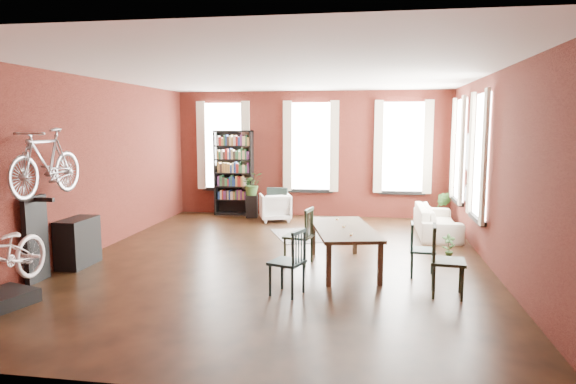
% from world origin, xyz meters
% --- Properties ---
extents(room, '(9.00, 9.04, 3.22)m').
position_xyz_m(room, '(0.25, 0.62, 2.14)').
color(room, black).
rests_on(room, ground).
extents(dining_table, '(1.35, 2.16, 0.68)m').
position_xyz_m(dining_table, '(1.11, -0.35, 0.34)').
color(dining_table, '#4F412F').
rests_on(dining_table, ground).
extents(dining_chair_a, '(0.54, 0.54, 0.92)m').
position_xyz_m(dining_chair_a, '(0.40, -1.78, 0.46)').
color(dining_chair_a, '#183435').
rests_on(dining_chair_a, ground).
extents(dining_chair_b, '(0.52, 0.52, 0.95)m').
position_xyz_m(dining_chair_b, '(0.34, -0.17, 0.48)').
color(dining_chair_b, black).
rests_on(dining_chair_b, ground).
extents(dining_chair_c, '(0.49, 0.49, 0.98)m').
position_xyz_m(dining_chair_c, '(2.60, -1.50, 0.49)').
color(dining_chair_c, black).
rests_on(dining_chair_c, ground).
extents(dining_chair_d, '(0.41, 0.41, 0.84)m').
position_xyz_m(dining_chair_d, '(2.34, -0.61, 0.42)').
color(dining_chair_d, '#1A3936').
rests_on(dining_chair_d, ground).
extents(bookshelf, '(1.00, 0.32, 2.20)m').
position_xyz_m(bookshelf, '(-2.00, 4.30, 1.10)').
color(bookshelf, black).
rests_on(bookshelf, ground).
extents(white_armchair, '(0.89, 0.86, 0.74)m').
position_xyz_m(white_armchair, '(-0.78, 3.62, 0.37)').
color(white_armchair, white).
rests_on(white_armchair, ground).
extents(cream_sofa, '(0.61, 2.08, 0.81)m').
position_xyz_m(cream_sofa, '(2.95, 2.60, 0.41)').
color(cream_sofa, beige).
rests_on(cream_sofa, ground).
extents(striped_rug, '(1.43, 1.73, 0.01)m').
position_xyz_m(striped_rug, '(0.04, 1.99, 0.01)').
color(striped_rug, black).
rests_on(striped_rug, ground).
extents(bike_trainer, '(0.77, 0.77, 0.18)m').
position_xyz_m(bike_trainer, '(-3.18, -2.80, 0.09)').
color(bike_trainer, black).
rests_on(bike_trainer, ground).
extents(bike_wall_rack, '(0.16, 0.60, 1.30)m').
position_xyz_m(bike_wall_rack, '(-3.40, -1.80, 0.65)').
color(bike_wall_rack, black).
rests_on(bike_wall_rack, ground).
extents(console_table, '(0.40, 0.80, 0.80)m').
position_xyz_m(console_table, '(-3.28, -0.90, 0.40)').
color(console_table, black).
rests_on(console_table, ground).
extents(plant_stand, '(0.31, 0.31, 0.57)m').
position_xyz_m(plant_stand, '(-1.45, 3.97, 0.28)').
color(plant_stand, black).
rests_on(plant_stand, ground).
extents(plant_by_sofa, '(0.65, 0.86, 0.34)m').
position_xyz_m(plant_by_sofa, '(3.22, 3.94, 0.17)').
color(plant_by_sofa, '#2B5421').
rests_on(plant_by_sofa, ground).
extents(plant_small, '(0.28, 0.46, 0.16)m').
position_xyz_m(plant_small, '(2.91, 0.57, 0.08)').
color(plant_small, '#2B4F1F').
rests_on(plant_small, ground).
extents(bicycle_hung, '(0.47, 1.00, 1.66)m').
position_xyz_m(bicycle_hung, '(-3.15, -1.80, 2.13)').
color(bicycle_hung, '#A5A8AD').
rests_on(bicycle_hung, bike_wall_rack).
extents(plant_on_stand, '(0.71, 0.74, 0.46)m').
position_xyz_m(plant_on_stand, '(-1.42, 3.95, 0.80)').
color(plant_on_stand, '#2F5120').
rests_on(plant_on_stand, plant_stand).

